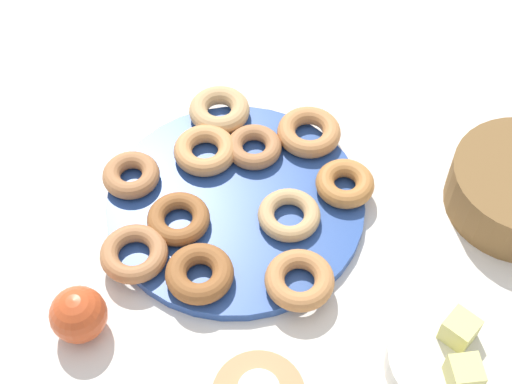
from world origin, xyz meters
The scene contains 17 objects.
ground_plane centered at (0.00, 0.00, 0.00)m, with size 2.40×2.40×0.00m, color white.
donut_plate centered at (0.00, 0.00, 0.01)m, with size 0.36×0.36×0.02m, color #284C9E.
donut_0 centered at (-0.06, -0.07, 0.03)m, with size 0.09×0.09×0.03m, color tan.
donut_1 centered at (0.01, 0.08, 0.03)m, with size 0.09×0.09×0.02m, color tan.
donut_2 centered at (0.06, -0.06, 0.03)m, with size 0.09×0.09×0.02m, color #995B2D.
donut_3 centered at (-0.14, 0.07, 0.03)m, with size 0.09×0.09×0.03m, color #C6844C.
donut_4 centered at (0.14, -0.01, 0.03)m, with size 0.09×0.09×0.03m, color #995B2D.
donut_5 centered at (0.11, 0.12, 0.03)m, with size 0.09×0.09×0.03m, color #C6844C.
donut_6 centered at (0.13, -0.10, 0.03)m, with size 0.09×0.09×0.02m, color #B27547.
donut_7 centered at (0.01, -0.15, 0.03)m, with size 0.08×0.08×0.03m, color #B27547.
donut_8 centered at (-0.06, 0.14, 0.03)m, with size 0.08×0.08×0.03m, color #BC7A3D.
donut_9 centered at (-0.09, 0.00, 0.03)m, with size 0.08×0.08×0.02m, color #B27547.
donut_10 centered at (-0.15, -0.07, 0.03)m, with size 0.09×0.09×0.03m, color tan.
fruit_bowl centered at (0.16, 0.32, 0.02)m, with size 0.16×0.16×0.04m, color silver.
melon_chunk_left centered at (0.14, 0.32, 0.06)m, with size 0.04×0.04×0.04m, color #DBD67A.
melon_chunk_right centered at (0.19, 0.33, 0.06)m, with size 0.04×0.04×0.04m, color #DBD67A.
apple centered at (0.24, -0.13, 0.04)m, with size 0.07×0.07×0.07m, color #CC4C23.
Camera 1 is at (0.59, 0.20, 0.86)m, focal length 52.47 mm.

